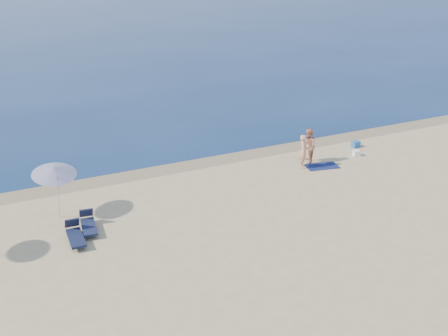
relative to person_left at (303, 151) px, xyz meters
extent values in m
cube|color=#0D244E|center=(-3.36, 83.60, -0.91)|extent=(240.00, 160.00, 0.01)
cube|color=#847254|center=(-3.36, 3.00, -0.92)|extent=(240.00, 1.60, 0.00)
imported|color=tan|center=(0.00, 0.00, 0.00)|extent=(0.75, 0.80, 1.84)
imported|color=tan|center=(0.64, 0.48, 0.04)|extent=(1.10, 1.17, 1.92)
cube|color=#0E1749|center=(1.01, -0.36, -0.90)|extent=(1.91, 1.31, 0.03)
cube|color=white|center=(3.68, 0.12, -0.76)|extent=(0.41, 0.37, 0.31)
cube|color=blue|center=(4.55, 1.29, -0.75)|extent=(0.51, 0.39, 0.34)
cylinder|color=silver|center=(-12.83, -0.39, 0.15)|extent=(0.08, 0.47, 2.20)
cone|color=silver|center=(-12.83, 0.03, 1.23)|extent=(2.10, 2.13, 0.70)
sphere|color=silver|center=(-12.83, 0.03, 1.42)|extent=(0.06, 0.06, 0.06)
cube|color=#141A37|center=(-12.69, -2.76, -0.68)|extent=(0.66, 1.63, 0.11)
cube|color=#141A37|center=(-12.65, -1.96, -0.38)|extent=(0.61, 0.42, 0.52)
cylinder|color=#A5A5AD|center=(-12.45, -2.78, -0.80)|extent=(0.03, 0.03, 0.24)
cube|color=#161D3D|center=(-12.00, -2.06, -0.69)|extent=(0.75, 1.62, 0.10)
cube|color=#161D3D|center=(-11.91, -1.28, -0.40)|extent=(0.61, 0.44, 0.50)
cylinder|color=#A5A5AD|center=(-11.77, -2.08, -0.80)|extent=(0.03, 0.03, 0.23)
camera|label=1|loc=(-15.97, -23.19, 10.60)|focal=45.00mm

